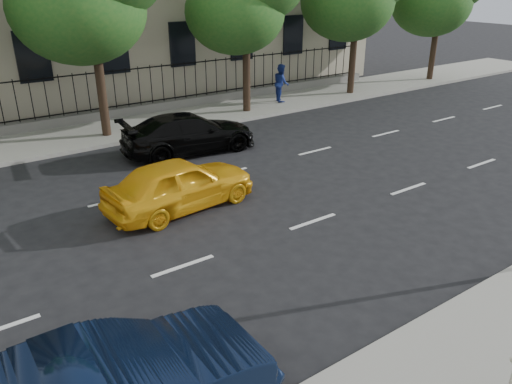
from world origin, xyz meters
The scene contains 7 objects.
ground centered at (0.00, 0.00, 0.00)m, with size 120.00×120.00×0.00m, color black.
far_sidewalk centered at (0.00, 14.00, 0.07)m, with size 60.00×4.00×0.15m, color gray.
lane_markings centered at (0.00, 4.75, 0.01)m, with size 49.60×4.62×0.01m, color silver, non-canonical shape.
iron_fence centered at (0.00, 15.70, 0.65)m, with size 30.00×0.50×2.20m.
yellow_taxi centered at (-2.57, 5.38, 0.76)m, with size 1.79×4.45×1.52m, color #F1AD15.
black_sedan centered at (0.01, 9.69, 0.74)m, with size 2.09×5.13×1.49m, color black.
pedestrian_far centered at (7.55, 13.78, 1.11)m, with size 0.93×0.73×1.92m, color navy.
Camera 1 is at (-8.31, -6.67, 6.28)m, focal length 35.00 mm.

